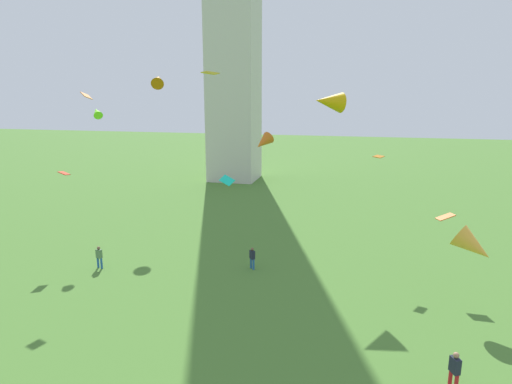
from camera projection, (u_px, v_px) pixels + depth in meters
person_0 at (455, 369)px, 17.48m from camera, size 0.42×0.52×1.75m
person_1 at (99, 256)px, 29.94m from camera, size 0.48×0.35×1.60m
person_2 at (252, 257)px, 29.83m from camera, size 0.45×0.45×1.56m
kite_flying_0 at (227, 180)px, 33.90m from camera, size 1.29×0.93×0.77m
kite_flying_1 at (210, 73)px, 34.68m from camera, size 1.44×1.12×0.38m
kite_flying_2 at (86, 96)px, 29.91m from camera, size 0.96×1.00×0.58m
kite_flying_3 at (473, 246)px, 23.21m from camera, size 2.70×2.28×2.12m
kite_flying_4 at (329, 102)px, 29.57m from camera, size 2.52×2.30×1.57m
kite_flying_5 at (64, 173)px, 31.66m from camera, size 0.75×0.94×0.40m
kite_flying_6 at (445, 217)px, 26.81m from camera, size 1.16×0.99×0.42m
kite_flying_7 at (158, 80)px, 40.06m from camera, size 1.80×2.30×1.79m
kite_flying_8 at (97, 112)px, 35.09m from camera, size 1.40×1.41×1.14m
kite_flying_9 at (263, 142)px, 34.54m from camera, size 1.85×2.07×1.61m
kite_flying_10 at (379, 156)px, 30.10m from camera, size 0.86×0.98×0.13m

